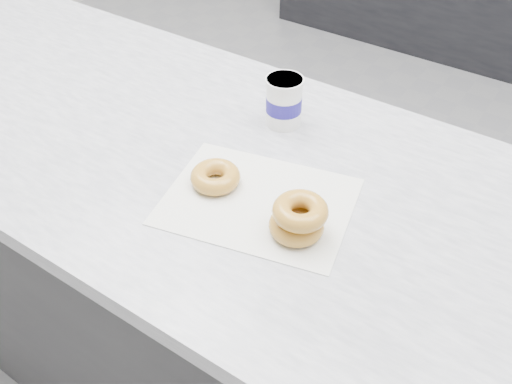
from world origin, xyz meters
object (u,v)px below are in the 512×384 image
(donut_single, at_px, (215,177))
(coffee_cup, at_px, (284,101))
(counter, at_px, (189,277))
(donut_stack, at_px, (298,218))

(donut_single, bearing_deg, coffee_cup, 90.99)
(counter, xyz_separation_m, coffee_cup, (0.16, 0.18, 0.50))
(counter, distance_m, coffee_cup, 0.56)
(counter, height_order, donut_stack, donut_stack)
(counter, bearing_deg, donut_single, -22.67)
(donut_stack, xyz_separation_m, coffee_cup, (-0.20, 0.27, 0.02))
(donut_stack, bearing_deg, counter, 165.44)
(donut_single, relative_size, donut_stack, 0.70)
(coffee_cup, bearing_deg, donut_single, -80.74)
(counter, distance_m, donut_stack, 0.61)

